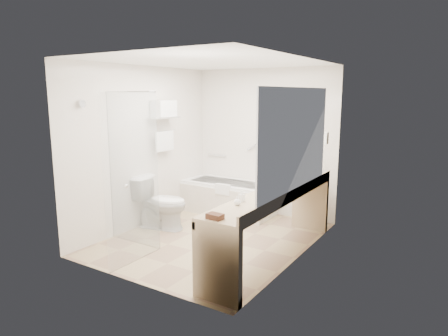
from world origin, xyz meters
The scene contains 25 objects.
floor centered at (0.00, 0.00, 0.00)m, with size 3.20×3.20×0.00m, color tan.
ceiling centered at (0.00, 0.00, 2.50)m, with size 2.60×3.20×0.10m, color white.
wall_back centered at (0.00, 1.60, 1.25)m, with size 2.60×0.10×2.50m, color silver.
wall_front centered at (0.00, -1.60, 1.25)m, with size 2.60×0.10×2.50m, color silver.
wall_left centered at (-1.30, 0.00, 1.25)m, with size 0.10×3.20×2.50m, color silver.
wall_right centered at (1.30, 0.00, 1.25)m, with size 0.10×3.20×2.50m, color silver.
bathtub centered at (-0.50, 1.24, 0.28)m, with size 1.60×0.73×0.59m.
grab_bar_short centered at (-0.95, 1.56, 0.95)m, with size 0.03×0.03×0.40m, color silver.
grab_bar_long centered at (-0.05, 1.56, 1.25)m, with size 0.03×0.03×0.60m, color silver.
shower_enclosure centered at (-0.63, -0.93, 1.07)m, with size 0.96×0.91×2.11m.
towel_shelf centered at (-1.17, 0.35, 1.75)m, with size 0.24×0.55×0.81m.
vanity_counter centered at (1.02, -0.15, 0.64)m, with size 0.55×2.70×0.95m.
sink centered at (1.05, 0.25, 0.82)m, with size 0.40×0.52×0.14m, color white.
faucet centered at (1.20, 0.25, 0.93)m, with size 0.03×0.03×0.14m, color silver.
mirror centered at (1.29, -0.15, 1.55)m, with size 0.02×2.00×1.20m, color #B7BBC4.
hairdryer_unit centered at (1.25, 1.05, 1.45)m, with size 0.08×0.10×0.18m, color white.
toilet centered at (-0.95, -0.03, 0.40)m, with size 0.46×0.82×0.81m, color white.
amenity_basket centered at (0.97, -1.40, 0.88)m, with size 0.16×0.11×0.05m, color #412317.
soap_bottle_a centered at (0.87, -0.69, 0.88)m, with size 0.06×0.13×0.06m, color white.
soap_bottle_b centered at (0.91, -0.85, 0.89)m, with size 0.08×0.10×0.08m, color white.
water_bottle_left centered at (0.92, 1.10, 0.94)m, with size 0.06×0.06×0.19m.
water_bottle_mid centered at (0.97, 0.41, 0.94)m, with size 0.06×0.06×0.20m.
water_bottle_right centered at (0.98, 1.10, 0.94)m, with size 0.06×0.06×0.19m.
drinking_glass_near centered at (0.86, 0.57, 0.89)m, with size 0.07×0.07×0.08m, color silver.
drinking_glass_far centered at (0.95, 0.22, 0.89)m, with size 0.06×0.06×0.08m, color silver.
Camera 1 is at (3.07, -4.57, 2.08)m, focal length 32.00 mm.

